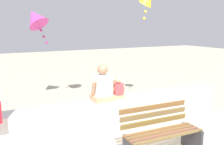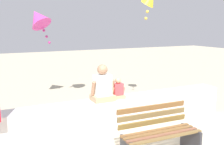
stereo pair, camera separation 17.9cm
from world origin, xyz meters
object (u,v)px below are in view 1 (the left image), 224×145
at_px(person_child, 118,90).
at_px(kite_magenta, 35,18).
at_px(person_adult, 103,87).
at_px(park_bench, 161,134).

height_order(person_child, kite_magenta, kite_magenta).
bearing_deg(person_child, kite_magenta, 114.25).
relative_size(person_adult, person_child, 1.67).
xyz_separation_m(park_bench, person_child, (-0.04, 1.50, 0.47)).
bearing_deg(person_adult, person_child, 0.06).
distance_m(park_bench, kite_magenta, 4.80).
height_order(park_bench, kite_magenta, kite_magenta).
relative_size(person_child, kite_magenta, 0.43).
xyz_separation_m(park_bench, person_adult, (-0.42, 1.50, 0.59)).
xyz_separation_m(person_child, kite_magenta, (-1.19, 2.64, 1.65)).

